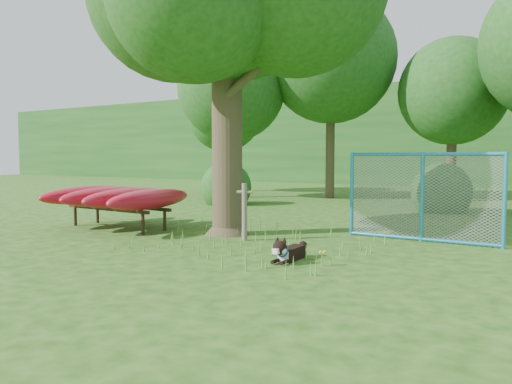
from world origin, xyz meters
The scene contains 13 objects.
ground centered at (0.00, 0.00, 0.00)m, with size 80.00×80.00×0.00m, color #1E4A0E.
wooden_post centered at (-0.20, 1.41, 0.61)m, with size 0.31×0.18×1.15m.
kayak_rack centered at (-3.67, 1.27, 0.74)m, with size 3.05×2.93×0.96m.
husky_dog centered at (1.50, 0.08, 0.16)m, with size 0.26×0.99×0.44m.
fence_section centered at (2.83, 3.16, 0.88)m, with size 3.02×0.14×2.94m.
wildflower_clump centered at (2.11, 0.06, 0.20)m, with size 0.11×0.10×0.24m.
bg_tree_a centered at (-6.50, 10.00, 4.48)m, with size 4.40×4.40×6.70m.
bg_tree_b centered at (-3.00, 12.00, 5.61)m, with size 5.20×5.20×8.22m.
bg_tree_c centered at (1.50, 13.00, 4.11)m, with size 4.00×4.00×6.12m.
bg_tree_f centered at (-9.00, 13.00, 3.73)m, with size 3.60×3.60×5.55m.
shrub_left centered at (-5.00, 7.50, 0.00)m, with size 1.80×1.80×1.80m, color #1A4D19.
shrub_mid centered at (2.00, 9.00, 0.00)m, with size 1.80×1.80×1.80m, color #1A4D19.
wooded_hillside centered at (0.00, 28.00, 3.00)m, with size 80.00×12.00×6.00m, color #1A4D19.
Camera 1 is at (5.26, -6.87, 1.67)m, focal length 35.00 mm.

